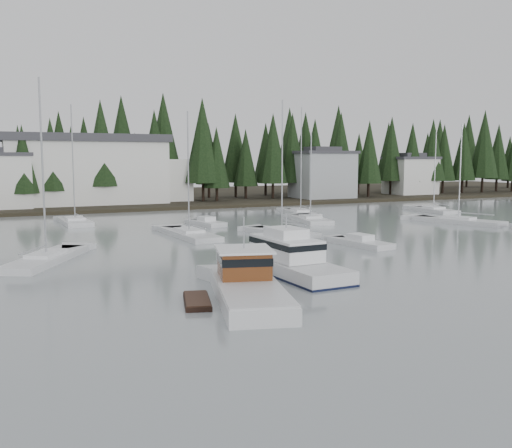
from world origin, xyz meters
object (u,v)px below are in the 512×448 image
(runabout_1, at_px, (360,244))
(sailboat_5, at_px, (458,222))
(lobster_boat_brown, at_px, (246,289))
(sailboat_9, at_px, (47,261))
(sailboat_8, at_px, (75,223))
(sailboat_2, at_px, (310,221))
(house_east_b, at_px, (410,175))
(sailboat_1, at_px, (282,234))
(sailboat_6, at_px, (301,214))
(cabin_cruiser_center, at_px, (289,263))
(sailboat_7, at_px, (434,211))
(harbor_inn, at_px, (100,170))
(runabout_4, at_px, (206,224))
(sailboat_4, at_px, (189,236))
(house_east_a, at_px, (322,174))

(runabout_1, bearing_deg, sailboat_5, -72.01)
(lobster_boat_brown, distance_m, sailboat_9, 18.78)
(sailboat_8, distance_m, runabout_1, 34.84)
(lobster_boat_brown, distance_m, sailboat_2, 39.15)
(house_east_b, height_order, sailboat_8, sailboat_8)
(sailboat_1, height_order, sailboat_2, sailboat_1)
(house_east_b, bearing_deg, sailboat_6, -148.65)
(cabin_cruiser_center, xyz_separation_m, sailboat_7, (39.87, 29.92, -0.63))
(runabout_1, bearing_deg, harbor_inn, 7.30)
(sailboat_5, relative_size, sailboat_8, 0.85)
(sailboat_6, bearing_deg, cabin_cruiser_center, 161.98)
(sailboat_6, height_order, runabout_4, sailboat_6)
(house_east_b, bearing_deg, sailboat_8, -162.26)
(house_east_b, relative_size, sailboat_2, 0.85)
(sailboat_4, height_order, runabout_4, sailboat_4)
(sailboat_9, height_order, runabout_1, sailboat_9)
(cabin_cruiser_center, height_order, sailboat_6, sailboat_6)
(cabin_cruiser_center, relative_size, runabout_4, 1.90)
(sailboat_8, relative_size, runabout_4, 2.51)
(house_east_b, distance_m, sailboat_5, 48.44)
(runabout_4, bearing_deg, lobster_boat_brown, 151.21)
(lobster_boat_brown, height_order, sailboat_8, sailboat_8)
(sailboat_4, distance_m, sailboat_9, 16.56)
(house_east_a, height_order, runabout_4, house_east_a)
(sailboat_7, height_order, sailboat_8, sailboat_8)
(sailboat_8, bearing_deg, sailboat_4, -153.73)
(sailboat_2, height_order, sailboat_6, sailboat_6)
(sailboat_2, distance_m, sailboat_4, 18.75)
(harbor_inn, distance_m, sailboat_4, 40.71)
(sailboat_2, distance_m, sailboat_7, 22.88)
(sailboat_7, distance_m, sailboat_8, 49.27)
(house_east_b, relative_size, sailboat_5, 0.78)
(lobster_boat_brown, bearing_deg, sailboat_2, -19.82)
(sailboat_4, height_order, sailboat_6, sailboat_6)
(cabin_cruiser_center, bearing_deg, runabout_1, -57.15)
(house_east_a, bearing_deg, harbor_inn, 173.64)
(sailboat_4, height_order, sailboat_7, sailboat_4)
(lobster_boat_brown, height_order, sailboat_9, sailboat_9)
(sailboat_5, bearing_deg, lobster_boat_brown, 103.49)
(house_east_a, relative_size, harbor_inn, 0.36)
(house_east_a, bearing_deg, runabout_1, -118.16)
(runabout_1, relative_size, runabout_4, 1.16)
(sailboat_4, height_order, sailboat_5, sailboat_4)
(cabin_cruiser_center, bearing_deg, sailboat_2, -34.95)
(sailboat_2, height_order, runabout_1, sailboat_2)
(harbor_inn, xyz_separation_m, runabout_1, (13.26, -52.35, -5.64))
(sailboat_2, bearing_deg, sailboat_4, 121.44)
(sailboat_8, height_order, runabout_1, sailboat_8)
(sailboat_6, bearing_deg, sailboat_8, 99.23)
(sailboat_8, bearing_deg, sailboat_9, 165.87)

